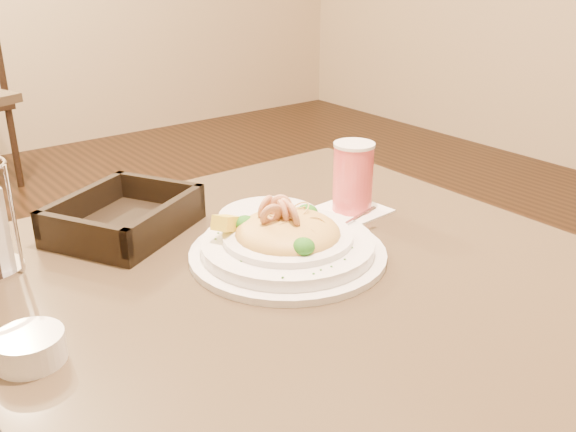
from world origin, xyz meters
TOP-DOWN VIEW (x-y plane):
  - main_table at (0.00, 0.00)m, footprint 0.90×0.90m
  - pasta_bowl at (0.01, 0.04)m, footprint 0.34×0.31m
  - drink_glass at (0.22, 0.12)m, footprint 0.12×0.12m
  - bread_basket at (-0.15, 0.28)m, footprint 0.28×0.27m
  - side_plate at (0.08, 0.18)m, footprint 0.23×0.23m
  - butter_ramekin at (-0.39, 0.01)m, footprint 0.11×0.11m

SIDE VIEW (x-z plane):
  - main_table at x=0.00m, z-range 0.14..0.91m
  - side_plate at x=0.08m, z-range 0.77..0.78m
  - butter_ramekin at x=-0.39m, z-range 0.77..0.80m
  - bread_basket at x=-0.15m, z-range 0.76..0.82m
  - pasta_bowl at x=0.01m, z-range 0.75..0.84m
  - drink_glass at x=0.22m, z-range 0.77..0.89m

